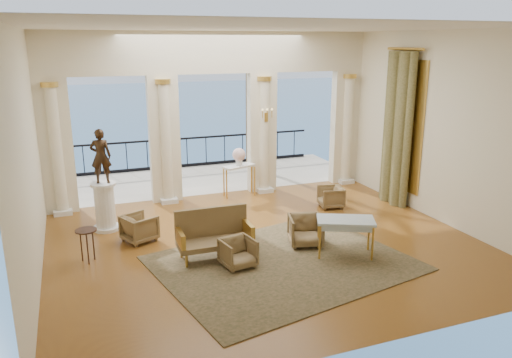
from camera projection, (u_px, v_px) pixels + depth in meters
name	position (u px, v px, depth m)	size (l,w,h in m)	color
floor	(266.00, 244.00, 10.79)	(9.00, 9.00, 0.00)	#492A11
room_walls	(290.00, 119.00, 9.01)	(9.00, 9.00, 9.00)	#F6EECE
arcade	(214.00, 104.00, 13.54)	(9.00, 0.56, 4.50)	#F3E8C3
terrace	(199.00, 179.00, 16.03)	(10.00, 3.60, 0.10)	#A29A86
balustrade	(187.00, 155.00, 17.34)	(9.00, 0.06, 1.03)	black
palm_tree	(249.00, 46.00, 16.32)	(2.00, 2.00, 4.50)	#4C3823
sea	(98.00, 120.00, 66.45)	(160.00, 160.00, 0.00)	#2D5990
curtain	(397.00, 129.00, 13.06)	(0.33, 1.40, 4.09)	brown
window_frame	(403.00, 125.00, 13.10)	(0.04, 1.60, 3.40)	gold
wall_sconce	(266.00, 116.00, 13.83)	(0.30, 0.11, 0.33)	gold
rug	(284.00, 263.00, 9.85)	(4.72, 3.67, 0.02)	#2C321A
armchair_a	(238.00, 251.00, 9.65)	(0.61, 0.57, 0.62)	#493C21
armchair_b	(306.00, 229.00, 10.68)	(0.69, 0.65, 0.71)	#493C21
armchair_c	(331.00, 196.00, 13.12)	(0.60, 0.56, 0.62)	#493C21
armchair_d	(139.00, 227.00, 10.89)	(0.64, 0.60, 0.66)	#493C21
settee	(214.00, 234.00, 10.06)	(1.51, 0.66, 1.00)	#493C21
game_table	(346.00, 223.00, 10.06)	(1.30, 1.05, 0.78)	#9FB9CB
pedestal	(105.00, 207.00, 11.49)	(0.62, 0.62, 1.13)	silver
statue	(101.00, 156.00, 11.17)	(0.45, 0.30, 1.25)	black
console_table	(239.00, 170.00, 13.99)	(1.00, 0.64, 0.89)	silver
urn	(239.00, 156.00, 13.88)	(0.37, 0.37, 0.49)	silver
side_table	(86.00, 234.00, 9.79)	(0.42, 0.42, 0.68)	black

